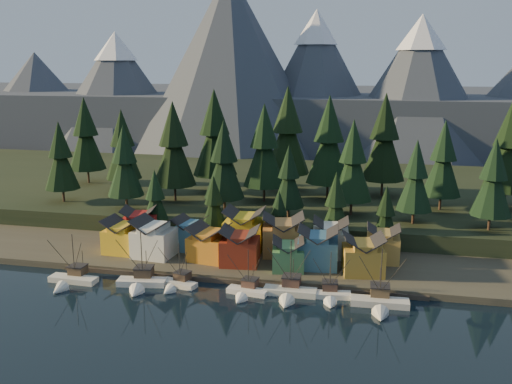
% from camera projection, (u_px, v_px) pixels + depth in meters
% --- Properties ---
extents(ground, '(500.00, 500.00, 0.00)m').
position_uv_depth(ground, '(215.00, 313.00, 107.76)').
color(ground, black).
rests_on(ground, ground).
extents(shore_strip, '(400.00, 50.00, 1.50)m').
position_uv_depth(shore_strip, '(260.00, 245.00, 145.66)').
color(shore_strip, '#3A362A').
rests_on(shore_strip, ground).
extents(hillside, '(420.00, 100.00, 6.00)m').
position_uv_depth(hillside, '(291.00, 193.00, 192.75)').
color(hillside, black).
rests_on(hillside, ground).
extents(dock, '(80.00, 4.00, 1.00)m').
position_uv_depth(dock, '(237.00, 279.00, 123.35)').
color(dock, '#494134').
rests_on(dock, ground).
extents(mountain_ridge, '(560.00, 190.00, 90.00)m').
position_uv_depth(mountain_ridge, '(320.00, 101.00, 306.11)').
color(mountain_ridge, '#484F5D').
rests_on(mountain_ridge, ground).
extents(boat_0, '(10.91, 11.83, 11.78)m').
position_uv_depth(boat_0, '(70.00, 274.00, 121.53)').
color(boat_0, silver).
rests_on(boat_0, ground).
extents(boat_1, '(10.96, 11.65, 12.87)m').
position_uv_depth(boat_1, '(140.00, 276.00, 119.84)').
color(boat_1, white).
rests_on(boat_1, ground).
extents(boat_2, '(8.44, 8.99, 10.41)m').
position_uv_depth(boat_2, '(176.00, 278.00, 119.63)').
color(boat_2, silver).
rests_on(boat_2, ground).
extents(boat_3, '(8.92, 9.49, 10.36)m').
position_uv_depth(boat_3, '(246.00, 286.00, 115.64)').
color(boat_3, white).
rests_on(boat_3, ground).
extents(boat_4, '(11.10, 12.09, 12.57)m').
position_uv_depth(boat_4, '(289.00, 286.00, 114.82)').
color(boat_4, beige).
rests_on(boat_4, ground).
extents(boat_5, '(8.88, 9.48, 10.57)m').
position_uv_depth(boat_5, '(330.00, 290.00, 113.75)').
color(boat_5, white).
rests_on(boat_5, ground).
extents(boat_6, '(11.63, 12.61, 12.72)m').
position_uv_depth(boat_6, '(380.00, 297.00, 109.60)').
color(boat_6, beige).
rests_on(boat_6, ground).
extents(house_front_0, '(8.73, 8.29, 8.38)m').
position_uv_depth(house_front_0, '(123.00, 235.00, 137.00)').
color(house_front_0, yellow).
rests_on(house_front_0, shore_strip).
extents(house_front_1, '(9.61, 9.29, 9.23)m').
position_uv_depth(house_front_1, '(154.00, 236.00, 134.07)').
color(house_front_1, white).
rests_on(house_front_1, shore_strip).
extents(house_front_2, '(9.55, 9.61, 8.20)m').
position_uv_depth(house_front_2, '(209.00, 242.00, 131.95)').
color(house_front_2, orange).
rests_on(house_front_2, shore_strip).
extents(house_front_3, '(9.13, 8.77, 8.57)m').
position_uv_depth(house_front_3, '(240.00, 245.00, 128.77)').
color(house_front_3, maroon).
rests_on(house_front_3, shore_strip).
extents(house_front_4, '(7.99, 8.44, 7.03)m').
position_uv_depth(house_front_4, '(288.00, 253.00, 125.67)').
color(house_front_4, '#48864D').
rests_on(house_front_4, shore_strip).
extents(house_front_5, '(9.39, 8.67, 9.18)m').
position_uv_depth(house_front_5, '(318.00, 246.00, 126.86)').
color(house_front_5, '#34617C').
rests_on(house_front_5, shore_strip).
extents(house_front_6, '(9.84, 9.45, 8.61)m').
position_uv_depth(house_front_6, '(363.00, 253.00, 123.08)').
color(house_front_6, '#B88B2F').
rests_on(house_front_6, shore_strip).
extents(house_back_0, '(9.49, 9.23, 8.86)m').
position_uv_depth(house_back_0, '(139.00, 224.00, 144.92)').
color(house_back_0, '#A41C19').
rests_on(house_back_0, shore_strip).
extents(house_back_1, '(8.00, 8.08, 8.03)m').
position_uv_depth(house_back_1, '(190.00, 233.00, 139.11)').
color(house_back_1, teal).
rests_on(house_back_1, shore_strip).
extents(house_back_2, '(9.79, 9.04, 10.09)m').
position_uv_depth(house_back_2, '(244.00, 228.00, 139.53)').
color(house_back_2, gold).
rests_on(house_back_2, shore_strip).
extents(house_back_3, '(11.08, 10.24, 9.81)m').
position_uv_depth(house_back_3, '(283.00, 234.00, 135.06)').
color(house_back_3, '#A8753B').
rests_on(house_back_3, shore_strip).
extents(house_back_4, '(8.95, 8.65, 8.96)m').
position_uv_depth(house_back_4, '(331.00, 237.00, 134.29)').
color(house_back_4, silver).
rests_on(house_back_4, shore_strip).
extents(house_back_5, '(7.59, 7.68, 8.31)m').
position_uv_depth(house_back_5, '(383.00, 243.00, 130.74)').
color(house_back_5, '#AF893E').
rests_on(house_back_5, shore_strip).
extents(tree_hill_0, '(10.23, 10.23, 23.83)m').
position_uv_depth(tree_hill_0, '(61.00, 158.00, 166.06)').
color(tree_hill_0, '#332319').
rests_on(tree_hill_0, hillside).
extents(tree_hill_1, '(11.27, 11.27, 26.25)m').
position_uv_depth(tree_hill_1, '(123.00, 147.00, 178.47)').
color(tree_hill_1, '#332319').
rests_on(tree_hill_1, hillside).
extents(tree_hill_2, '(10.17, 10.17, 23.70)m').
position_uv_depth(tree_hill_2, '(125.00, 164.00, 157.64)').
color(tree_hill_2, '#332319').
rests_on(tree_hill_2, hillside).
extents(tree_hill_3, '(12.71, 12.71, 29.60)m').
position_uv_depth(tree_hill_3, '(174.00, 147.00, 166.23)').
color(tree_hill_3, '#332319').
rests_on(tree_hill_3, hillside).
extents(tree_hill_4, '(13.94, 13.94, 32.48)m').
position_uv_depth(tree_hill_4, '(215.00, 136.00, 178.47)').
color(tree_hill_4, '#332319').
rests_on(tree_hill_4, hillside).
extents(tree_hill_5, '(10.95, 10.95, 25.51)m').
position_uv_depth(tree_hill_5, '(224.00, 163.00, 153.42)').
color(tree_hill_5, '#332319').
rests_on(tree_hill_5, hillside).
extents(tree_hill_6, '(12.41, 12.41, 28.91)m').
position_uv_depth(tree_hill_6, '(264.00, 149.00, 165.60)').
color(tree_hill_6, '#332319').
rests_on(tree_hill_6, hillside).
extents(tree_hill_7, '(8.45, 8.45, 19.68)m').
position_uv_depth(tree_hill_7, '(289.00, 179.00, 148.44)').
color(tree_hill_7, '#332319').
rests_on(tree_hill_7, hillside).
extents(tree_hill_8, '(13.42, 13.42, 31.26)m').
position_uv_depth(tree_hill_8, '(329.00, 143.00, 168.18)').
color(tree_hill_8, '#332319').
rests_on(tree_hill_8, hillside).
extents(tree_hill_9, '(11.13, 11.13, 25.92)m').
position_uv_depth(tree_hill_9, '(353.00, 163.00, 150.97)').
color(tree_hill_9, '#332319').
rests_on(tree_hill_9, hillside).
extents(tree_hill_10, '(13.57, 13.57, 31.60)m').
position_uv_depth(tree_hill_10, '(384.00, 140.00, 172.38)').
color(tree_hill_10, '#332319').
rests_on(tree_hill_10, hillside).
extents(tree_hill_11, '(9.33, 9.33, 21.73)m').
position_uv_depth(tree_hill_11, '(416.00, 178.00, 143.35)').
color(tree_hill_11, '#332319').
rests_on(tree_hill_11, hillside).
extents(tree_hill_12, '(10.81, 10.81, 25.19)m').
position_uv_depth(tree_hill_12, '(443.00, 161.00, 156.47)').
color(tree_hill_12, '#332319').
rests_on(tree_hill_12, hillside).
extents(tree_hill_13, '(9.83, 9.83, 22.89)m').
position_uv_depth(tree_hill_13, '(493.00, 180.00, 137.52)').
color(tree_hill_13, '#332319').
rests_on(tree_hill_13, hillside).
extents(tree_hill_14, '(13.45, 13.45, 31.33)m').
position_uv_depth(tree_hill_14, '(510.00, 148.00, 157.64)').
color(tree_hill_14, '#332319').
rests_on(tree_hill_14, hillside).
extents(tree_hill_15, '(14.32, 14.32, 33.36)m').
position_uv_depth(tree_hill_15, '(288.00, 134.00, 180.39)').
color(tree_hill_15, '#332319').
rests_on(tree_hill_15, hillside).
extents(tree_hill_16, '(12.53, 12.53, 29.18)m').
position_uv_depth(tree_hill_16, '(86.00, 136.00, 191.42)').
color(tree_hill_16, '#332319').
rests_on(tree_hill_16, hillside).
extents(tree_shore_0, '(7.60, 7.60, 17.71)m').
position_uv_depth(tree_shore_0, '(155.00, 200.00, 149.23)').
color(tree_shore_0, '#332319').
rests_on(tree_shore_0, shore_strip).
extents(tree_shore_1, '(7.23, 7.23, 16.85)m').
position_uv_depth(tree_shore_1, '(214.00, 205.00, 145.97)').
color(tree_shore_1, '#332319').
rests_on(tree_shore_1, shore_strip).
extents(tree_shore_2, '(5.87, 5.87, 13.68)m').
position_uv_depth(tree_shore_2, '(279.00, 215.00, 142.78)').
color(tree_shore_2, '#332319').
rests_on(tree_shore_2, shore_strip).
extents(tree_shore_3, '(8.22, 8.22, 19.15)m').
position_uv_depth(tree_shore_3, '(336.00, 206.00, 139.16)').
color(tree_shore_3, '#332319').
rests_on(tree_shore_3, shore_strip).
extents(tree_shore_4, '(6.97, 6.97, 16.24)m').
position_uv_depth(tree_shore_4, '(386.00, 216.00, 136.99)').
color(tree_shore_4, '#332319').
rests_on(tree_shore_4, shore_strip).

